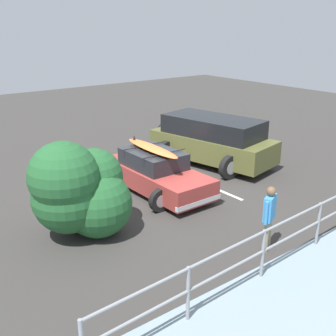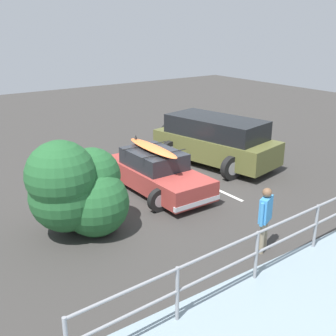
% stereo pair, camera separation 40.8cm
% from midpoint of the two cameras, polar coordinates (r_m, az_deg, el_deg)
% --- Properties ---
extents(ground_plane, '(44.00, 44.00, 0.02)m').
position_cam_midpoint_polar(ground_plane, '(13.61, -2.12, -2.94)').
color(ground_plane, '#383533').
rests_on(ground_plane, ground).
extents(parking_stripe, '(0.12, 4.35, 0.00)m').
position_cam_midpoint_polar(parking_stripe, '(14.40, 2.93, -1.62)').
color(parking_stripe, silver).
rests_on(parking_stripe, ground).
extents(sedan_car, '(2.31, 4.12, 1.59)m').
position_cam_midpoint_polar(sedan_car, '(13.27, -2.58, -0.59)').
color(sedan_car, '#9E3833').
rests_on(sedan_car, ground).
extents(suv_car, '(3.26, 5.05, 1.79)m').
position_cam_midpoint_polar(suv_car, '(15.85, 5.23, 3.83)').
color(suv_car, brown).
rests_on(suv_car, ground).
extents(person_bystander, '(0.58, 0.35, 1.60)m').
position_cam_midpoint_polar(person_bystander, '(9.97, 12.42, -5.93)').
color(person_bystander, gray).
rests_on(person_bystander, ground).
extents(railing_fence, '(10.66, 0.55, 1.09)m').
position_cam_midpoint_polar(railing_fence, '(9.81, 15.44, -8.10)').
color(railing_fence, gray).
rests_on(railing_fence, ground).
extents(bush_near_left, '(2.46, 2.26, 2.54)m').
position_cam_midpoint_polar(bush_near_left, '(10.63, -13.06, -3.19)').
color(bush_near_left, '#4C3828').
rests_on(bush_near_left, ground).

